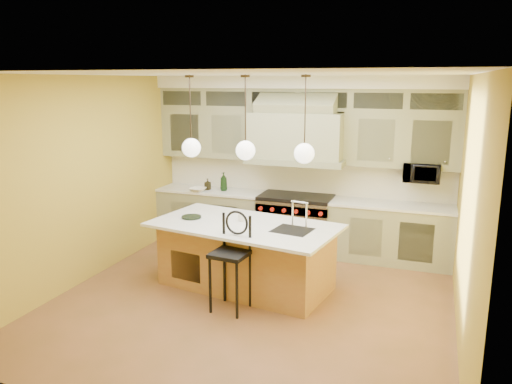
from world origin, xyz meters
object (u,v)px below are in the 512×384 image
at_px(kitchen_island, 246,254).
at_px(counter_stool, 231,255).
at_px(microwave, 422,172).
at_px(range, 296,223).

relative_size(kitchen_island, counter_stool, 2.16).
relative_size(counter_stool, microwave, 2.30).
bearing_deg(microwave, range, -176.88).
relative_size(range, kitchen_island, 0.45).
height_order(range, counter_stool, counter_stool).
distance_m(kitchen_island, microwave, 3.00).
height_order(counter_stool, microwave, microwave).
xyz_separation_m(kitchen_island, microwave, (2.19, 1.80, 0.98)).
xyz_separation_m(range, counter_stool, (-0.16, -2.41, 0.23)).
bearing_deg(kitchen_island, microwave, 48.46).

